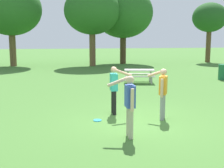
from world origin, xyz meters
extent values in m
plane|color=#447530|center=(0.00, 0.00, 0.00)|extent=(120.00, 120.00, 0.00)
cylinder|color=#B7AD93|center=(-0.66, -1.59, 0.41)|extent=(0.13, 0.13, 0.82)
cylinder|color=#B7AD93|center=(-0.66, -1.33, 0.41)|extent=(0.13, 0.13, 0.82)
cube|color=#3856B7|center=(-0.66, -1.46, 1.11)|extent=(0.22, 0.38, 0.58)
sphere|color=beige|center=(-0.66, -1.46, 1.53)|extent=(0.21, 0.21, 0.21)
cylinder|color=beige|center=(-0.66, -1.72, 1.06)|extent=(0.09, 0.09, 0.58)
cylinder|color=beige|center=(-0.93, -1.19, 1.45)|extent=(0.58, 0.10, 0.28)
cylinder|color=black|center=(-0.64, 1.11, 0.41)|extent=(0.13, 0.13, 0.82)
cylinder|color=black|center=(-0.64, 0.85, 0.41)|extent=(0.13, 0.13, 0.82)
cube|color=#33B2AD|center=(-0.64, 0.98, 1.11)|extent=(0.22, 0.38, 0.58)
sphere|color=tan|center=(-0.64, 0.98, 1.53)|extent=(0.21, 0.21, 0.21)
cylinder|color=tan|center=(-0.63, 1.24, 1.06)|extent=(0.09, 0.09, 0.58)
cylinder|color=tan|center=(-0.37, 0.71, 1.45)|extent=(0.58, 0.10, 0.28)
cylinder|color=gray|center=(0.73, -0.07, 0.41)|extent=(0.13, 0.13, 0.82)
cylinder|color=gray|center=(0.85, 0.16, 0.41)|extent=(0.13, 0.13, 0.82)
cube|color=orange|center=(0.79, 0.05, 1.11)|extent=(0.37, 0.44, 0.58)
sphere|color=tan|center=(0.79, 0.05, 1.53)|extent=(0.21, 0.21, 0.21)
cylinder|color=tan|center=(0.67, -0.18, 1.06)|extent=(0.09, 0.09, 0.58)
cylinder|color=tan|center=(0.67, 0.40, 1.45)|extent=(0.55, 0.35, 0.28)
cylinder|color=#2D9EDB|center=(-1.30, 0.24, 0.01)|extent=(0.26, 0.26, 0.03)
cube|color=beige|center=(2.09, 7.63, 0.74)|extent=(1.82, 1.09, 0.06)
cube|color=#B6B2A8|center=(1.98, 7.06, 0.44)|extent=(1.72, 0.60, 0.05)
cube|color=#B6B2A8|center=(2.21, 8.20, 0.44)|extent=(1.72, 0.60, 0.05)
cylinder|color=#B6B2A8|center=(1.44, 7.76, 0.35)|extent=(0.11, 0.11, 0.71)
cylinder|color=#B6B2A8|center=(1.33, 7.19, 0.21)|extent=(0.09, 0.09, 0.41)
cylinder|color=#B6B2A8|center=(1.56, 8.33, 0.21)|extent=(0.09, 0.09, 0.41)
cylinder|color=#B6B2A8|center=(2.74, 7.50, 0.35)|extent=(0.11, 0.11, 0.71)
cylinder|color=#B6B2A8|center=(2.63, 6.93, 0.21)|extent=(0.09, 0.09, 0.41)
cylinder|color=#B6B2A8|center=(2.86, 8.06, 0.21)|extent=(0.09, 0.09, 0.41)
cylinder|color=#1E663D|center=(7.54, 7.89, 0.45)|extent=(0.56, 0.56, 0.90)
cylinder|color=#287A4B|center=(7.54, 7.89, 0.93)|extent=(0.59, 0.59, 0.06)
cylinder|color=brown|center=(-6.60, 19.24, 1.79)|extent=(0.58, 0.58, 3.57)
ellipsoid|color=#286023|center=(-6.60, 19.24, 5.07)|extent=(5.47, 5.47, 4.65)
cylinder|color=brown|center=(0.56, 18.21, 1.80)|extent=(0.56, 0.56, 3.59)
ellipsoid|color=#286023|center=(0.56, 18.21, 4.97)|extent=(5.02, 5.02, 4.27)
cylinder|color=#4C3823|center=(3.81, 20.01, 1.69)|extent=(0.59, 0.59, 3.39)
ellipsoid|color=#286023|center=(3.81, 20.01, 4.98)|extent=(5.79, 5.79, 4.92)
cylinder|color=brown|center=(12.96, 20.03, 1.83)|extent=(0.50, 0.50, 3.67)
ellipsoid|color=#21511E|center=(12.96, 20.03, 4.64)|extent=(3.54, 3.54, 3.01)
camera|label=1|loc=(-2.43, -8.72, 2.62)|focal=47.13mm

